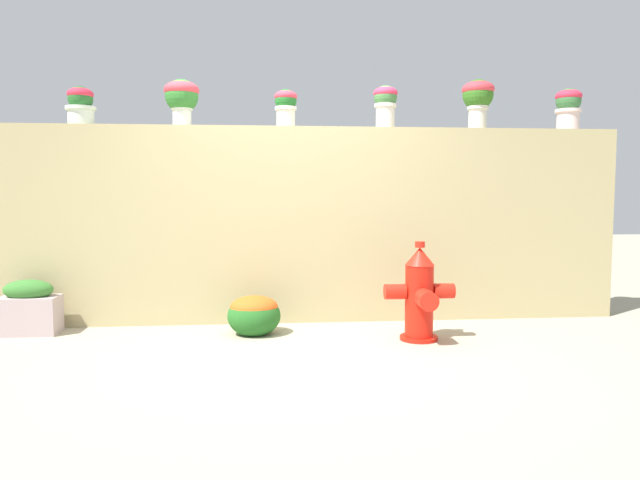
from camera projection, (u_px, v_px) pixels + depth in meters
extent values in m
plane|color=#A69E86|center=(289.00, 350.00, 4.63)|extent=(24.00, 24.00, 0.00)
cube|color=tan|center=(284.00, 225.00, 5.65)|extent=(6.51, 0.31, 1.86)
cylinder|color=silver|center=(81.00, 116.00, 5.38)|extent=(0.23, 0.23, 0.17)
cylinder|color=silver|center=(81.00, 108.00, 5.37)|extent=(0.27, 0.27, 0.03)
sphere|color=#276329|center=(80.00, 99.00, 5.37)|extent=(0.22, 0.22, 0.22)
ellipsoid|color=#E62C43|center=(80.00, 94.00, 5.36)|extent=(0.23, 0.23, 0.12)
cylinder|color=silver|center=(182.00, 117.00, 5.49)|extent=(0.17, 0.17, 0.18)
cylinder|color=silver|center=(182.00, 108.00, 5.49)|extent=(0.20, 0.20, 0.03)
sphere|color=#2E742B|center=(182.00, 96.00, 5.48)|extent=(0.31, 0.31, 0.31)
ellipsoid|color=#D93944|center=(182.00, 90.00, 5.47)|extent=(0.33, 0.33, 0.17)
cylinder|color=silver|center=(286.00, 117.00, 5.56)|extent=(0.17, 0.17, 0.19)
cylinder|color=silver|center=(286.00, 108.00, 5.55)|extent=(0.21, 0.21, 0.03)
sphere|color=#1E6323|center=(286.00, 100.00, 5.54)|extent=(0.21, 0.21, 0.21)
ellipsoid|color=#DD3446|center=(286.00, 97.00, 5.54)|extent=(0.22, 0.22, 0.11)
cylinder|color=silver|center=(385.00, 116.00, 5.64)|extent=(0.18, 0.18, 0.23)
cylinder|color=silver|center=(385.00, 106.00, 5.63)|extent=(0.21, 0.21, 0.03)
sphere|color=#3E713A|center=(385.00, 97.00, 5.63)|extent=(0.22, 0.22, 0.22)
ellipsoid|color=#E12E4C|center=(385.00, 93.00, 5.62)|extent=(0.23, 0.23, 0.12)
cylinder|color=silver|center=(477.00, 118.00, 5.74)|extent=(0.17, 0.17, 0.22)
cylinder|color=silver|center=(478.00, 108.00, 5.73)|extent=(0.20, 0.20, 0.03)
sphere|color=#326C1F|center=(478.00, 95.00, 5.72)|extent=(0.30, 0.30, 0.30)
ellipsoid|color=#E13943|center=(478.00, 89.00, 5.72)|extent=(0.31, 0.31, 0.16)
cylinder|color=silver|center=(568.00, 120.00, 5.81)|extent=(0.21, 0.21, 0.20)
cylinder|color=silver|center=(568.00, 111.00, 5.81)|extent=(0.25, 0.25, 0.03)
sphere|color=#3A703B|center=(568.00, 101.00, 5.80)|extent=(0.24, 0.24, 0.24)
ellipsoid|color=#DF2C46|center=(569.00, 96.00, 5.80)|extent=(0.25, 0.25, 0.13)
cylinder|color=red|center=(419.00, 338.00, 4.95)|extent=(0.32, 0.32, 0.03)
cylinder|color=red|center=(419.00, 303.00, 4.93)|extent=(0.24, 0.24, 0.63)
cone|color=red|center=(420.00, 256.00, 4.89)|extent=(0.25, 0.25, 0.15)
cylinder|color=red|center=(420.00, 244.00, 4.89)|extent=(0.08, 0.08, 0.05)
cylinder|color=red|center=(395.00, 292.00, 4.90)|extent=(0.18, 0.13, 0.13)
cylinder|color=red|center=(443.00, 291.00, 4.94)|extent=(0.18, 0.13, 0.13)
cylinder|color=red|center=(426.00, 300.00, 4.71)|extent=(0.16, 0.19, 0.16)
ellipsoid|color=#256423|center=(254.00, 316.00, 5.12)|extent=(0.46, 0.42, 0.36)
ellipsoid|color=#E9591C|center=(254.00, 307.00, 5.12)|extent=(0.42, 0.37, 0.20)
cube|color=#B69FA2|center=(29.00, 315.00, 5.14)|extent=(0.50, 0.28, 0.33)
ellipsoid|color=#37762D|center=(28.00, 290.00, 5.12)|extent=(0.42, 0.24, 0.18)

